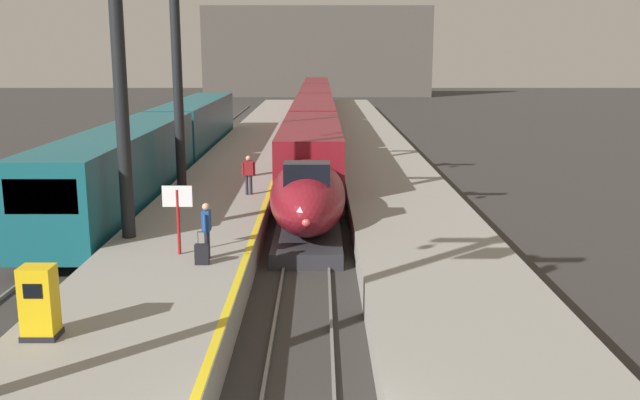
% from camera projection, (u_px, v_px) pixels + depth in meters
% --- Properties ---
extents(platform_left, '(4.80, 110.00, 1.05)m').
position_uv_depth(platform_left, '(233.00, 184.00, 35.47)').
color(platform_left, gray).
rests_on(platform_left, ground).
extents(platform_right, '(4.80, 110.00, 1.05)m').
position_uv_depth(platform_right, '(393.00, 184.00, 35.44)').
color(platform_right, gray).
rests_on(platform_right, ground).
extents(platform_left_safety_stripe, '(0.20, 107.80, 0.01)m').
position_uv_depth(platform_left_safety_stripe, '(278.00, 174.00, 35.35)').
color(platform_left_safety_stripe, yellow).
rests_on(platform_left_safety_stripe, platform_left).
extents(rail_main_left, '(0.08, 110.00, 0.12)m').
position_uv_depth(rail_main_left, '(300.00, 183.00, 38.24)').
color(rail_main_left, slate).
rests_on(rail_main_left, ground).
extents(rail_main_right, '(0.08, 110.00, 0.12)m').
position_uv_depth(rail_main_right, '(327.00, 183.00, 38.24)').
color(rail_main_right, slate).
rests_on(rail_main_right, ground).
extents(rail_secondary_left, '(0.08, 110.00, 0.12)m').
position_uv_depth(rail_secondary_left, '(152.00, 183.00, 38.27)').
color(rail_secondary_left, slate).
rests_on(rail_secondary_left, ground).
extents(rail_secondary_right, '(0.08, 110.00, 0.12)m').
position_uv_depth(rail_secondary_right, '(179.00, 183.00, 38.26)').
color(rail_secondary_right, slate).
rests_on(rail_secondary_right, ground).
extents(highspeed_train_main, '(2.92, 75.54, 3.60)m').
position_uv_depth(highspeed_train_main, '(317.00, 114.00, 58.69)').
color(highspeed_train_main, maroon).
rests_on(highspeed_train_main, ground).
extents(regional_train_adjacent, '(2.85, 36.60, 3.80)m').
position_uv_depth(regional_train_adjacent, '(170.00, 142.00, 39.29)').
color(regional_train_adjacent, '#145660').
rests_on(regional_train_adjacent, ground).
extents(station_column_mid, '(4.00, 0.68, 9.82)m').
position_uv_depth(station_column_mid, '(121.00, 57.00, 22.09)').
color(station_column_mid, black).
rests_on(station_column_mid, platform_left).
extents(station_column_far, '(4.00, 0.68, 10.13)m').
position_uv_depth(station_column_far, '(179.00, 52.00, 30.96)').
color(station_column_far, black).
rests_on(station_column_far, platform_left).
extents(passenger_near_edge, '(0.24, 0.57, 1.69)m').
position_uv_depth(passenger_near_edge, '(209.00, 226.00, 20.69)').
color(passenger_near_edge, '#23232D').
rests_on(passenger_near_edge, platform_left).
extents(passenger_mid_platform, '(0.57, 0.27, 1.69)m').
position_uv_depth(passenger_mid_platform, '(251.00, 172.00, 30.01)').
color(passenger_mid_platform, '#23232D').
rests_on(passenger_mid_platform, platform_left).
extents(rolling_suitcase, '(0.40, 0.22, 0.98)m').
position_uv_depth(rolling_suitcase, '(204.00, 254.00, 20.26)').
color(rolling_suitcase, black).
rests_on(rolling_suitcase, platform_left).
extents(ticket_machine_yellow, '(0.76, 0.62, 1.60)m').
position_uv_depth(ticket_machine_yellow, '(42.00, 305.00, 14.99)').
color(ticket_machine_yellow, yellow).
rests_on(ticket_machine_yellow, platform_left).
extents(departure_info_board, '(0.90, 0.10, 2.12)m').
position_uv_depth(departure_info_board, '(180.00, 206.00, 21.04)').
color(departure_info_board, maroon).
rests_on(departure_info_board, platform_left).
extents(terminus_back_wall, '(36.00, 2.00, 14.00)m').
position_uv_depth(terminus_back_wall, '(319.00, 52.00, 109.67)').
color(terminus_back_wall, '#4C4742').
rests_on(terminus_back_wall, ground).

